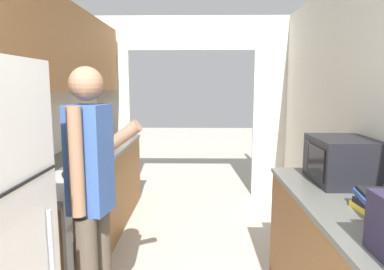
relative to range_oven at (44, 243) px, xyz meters
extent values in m
cube|color=brown|center=(-0.15, 0.81, 1.45)|extent=(0.32, 3.09, 0.78)
cube|color=silver|center=(-0.18, 2.50, 0.57)|extent=(0.65, 0.06, 2.05)
cube|color=silver|center=(2.20, 2.50, 0.57)|extent=(0.65, 0.06, 2.05)
cube|color=silver|center=(1.01, 2.50, 1.82)|extent=(3.03, 0.06, 0.45)
cube|color=brown|center=(-0.01, 1.36, -0.02)|extent=(0.60, 1.99, 0.86)
cube|color=#565651|center=(-0.01, 1.36, 0.43)|extent=(0.62, 2.00, 0.03)
cube|color=#565651|center=(2.02, -0.53, 0.43)|extent=(0.62, 2.05, 0.03)
cube|color=black|center=(0.45, -1.11, 0.76)|extent=(0.01, 0.68, 0.01)
cube|color=#B7B7BC|center=(0.00, 0.00, -0.01)|extent=(0.62, 0.73, 0.90)
cube|color=black|center=(0.32, 0.00, -0.01)|extent=(0.01, 0.49, 0.27)
cylinder|color=#B7B7BC|center=(0.34, 0.00, 0.22)|extent=(0.02, 0.58, 0.02)
cylinder|color=#232328|center=(0.13, -0.16, 0.44)|extent=(0.16, 0.16, 0.01)
cylinder|color=#232328|center=(0.13, 0.16, 0.44)|extent=(0.16, 0.16, 0.01)
cylinder|color=#232328|center=(-0.12, -0.16, 0.44)|extent=(0.16, 0.16, 0.01)
cylinder|color=#232328|center=(-0.12, 0.16, 0.44)|extent=(0.16, 0.16, 0.01)
cylinder|color=#4C4238|center=(0.50, -0.29, -0.04)|extent=(0.15, 0.15, 0.84)
cube|color=#335193|center=(0.48, -0.37, 0.70)|extent=(0.25, 0.25, 0.63)
cylinder|color=#8C664C|center=(0.45, -0.51, 0.72)|extent=(0.09, 0.09, 0.60)
cylinder|color=#8C664C|center=(0.51, -0.23, 0.72)|extent=(0.54, 0.18, 0.41)
sphere|color=#8C664C|center=(0.48, -0.37, 1.13)|extent=(0.19, 0.19, 0.19)
cube|color=black|center=(2.11, 0.06, 0.60)|extent=(0.39, 0.50, 0.32)
cube|color=black|center=(1.91, 0.01, 0.60)|extent=(0.01, 0.30, 0.22)
cube|color=#38383D|center=(1.91, 0.24, 0.60)|extent=(0.01, 0.10, 0.23)
cube|color=gold|center=(2.07, -0.53, 0.46)|extent=(0.22, 0.28, 0.03)
cube|color=black|center=(2.07, -0.54, 0.49)|extent=(0.20, 0.24, 0.03)
cube|color=#2D4C99|center=(2.06, -0.53, 0.52)|extent=(0.22, 0.32, 0.03)
camera|label=1|loc=(1.11, -2.29, 1.13)|focal=32.00mm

